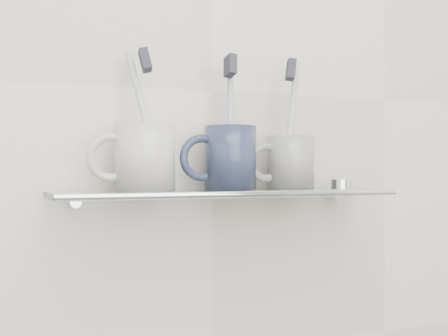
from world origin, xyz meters
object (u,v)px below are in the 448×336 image
shelf_glass (227,193)px  mug_left (145,158)px  mug_right (291,163)px  mug_center (230,158)px

shelf_glass → mug_left: size_ratio=5.38×
shelf_glass → mug_right: 0.12m
mug_center → mug_right: mug_center is taller
mug_left → mug_right: mug_left is taller
mug_left → shelf_glass: bearing=2.6°
mug_left → mug_right: (0.23, 0.00, -0.01)m
shelf_glass → mug_right: size_ratio=6.24×
mug_center → mug_right: bearing=13.9°
mug_center → mug_right: (0.10, 0.00, -0.01)m
mug_left → mug_center: same height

